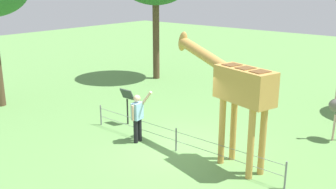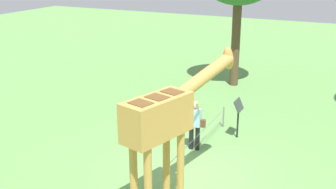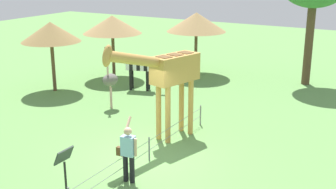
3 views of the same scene
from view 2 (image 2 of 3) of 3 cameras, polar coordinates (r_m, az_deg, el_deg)
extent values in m
plane|color=#60934C|center=(11.91, 2.75, -10.43)|extent=(60.00, 60.00, 0.00)
cylinder|color=#C69347|center=(10.24, -0.22, -9.34)|extent=(0.18, 0.18, 1.94)
cylinder|color=#C69347|center=(9.99, 1.71, -10.11)|extent=(0.18, 0.18, 1.94)
cylinder|color=#C69347|center=(9.55, -4.67, -11.63)|extent=(0.18, 0.18, 1.94)
cylinder|color=#C69347|center=(9.28, -2.73, -12.55)|extent=(0.18, 0.18, 1.94)
cube|color=#C69347|center=(9.14, -1.47, -3.08)|extent=(1.82, 1.13, 0.90)
cube|color=brown|center=(9.34, 0.58, 0.39)|extent=(0.46, 0.52, 0.02)
cube|color=brown|center=(8.99, -1.50, -0.35)|extent=(0.46, 0.52, 0.02)
cube|color=brown|center=(8.65, -3.74, -1.15)|extent=(0.46, 0.52, 0.02)
cylinder|color=#C69347|center=(10.19, 4.84, 2.37)|extent=(2.22, 0.89, 0.86)
ellipsoid|color=#C69347|center=(10.97, 8.20, 4.90)|extent=(0.48, 0.36, 0.69)
cylinder|color=brown|center=(10.95, 7.95, 5.85)|extent=(0.05, 0.05, 0.14)
cylinder|color=brown|center=(10.91, 8.55, 5.78)|extent=(0.05, 0.05, 0.14)
cylinder|color=black|center=(13.01, 4.03, -5.92)|extent=(0.14, 0.14, 0.78)
cylinder|color=black|center=(13.06, 3.18, -5.80)|extent=(0.14, 0.14, 0.78)
cube|color=#8CBFE0|center=(12.78, 3.66, -3.14)|extent=(0.27, 0.38, 0.55)
sphere|color=#D8AD8C|center=(12.63, 3.70, -1.39)|extent=(0.22, 0.22, 0.22)
cylinder|color=#D8AD8C|center=(12.34, 4.06, -1.76)|extent=(0.41, 0.12, 0.48)
cylinder|color=#D8AD8C|center=(12.84, 2.72, -3.04)|extent=(0.08, 0.08, 0.50)
cube|color=brown|center=(12.83, 4.65, -3.91)|extent=(0.14, 0.21, 0.24)
cylinder|color=brown|center=(19.33, 9.16, 6.74)|extent=(0.40, 0.40, 3.80)
cylinder|color=black|center=(13.98, 9.45, -3.98)|extent=(0.06, 0.06, 0.95)
cube|color=#333D38|center=(13.75, 9.59, -1.45)|extent=(0.56, 0.21, 0.38)
cylinder|color=slate|center=(11.79, 2.06, -8.67)|extent=(0.05, 0.05, 0.75)
cylinder|color=slate|center=(14.79, 7.55, -3.03)|extent=(0.05, 0.05, 0.75)
cube|color=slate|center=(11.67, 2.07, -7.53)|extent=(7.00, 0.01, 0.01)
cube|color=slate|center=(11.81, 2.05, -8.83)|extent=(7.00, 0.01, 0.01)
camera|label=1|loc=(12.97, -52.32, 8.00)|focal=41.18mm
camera|label=3|loc=(22.65, -2.79, 18.51)|focal=47.33mm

